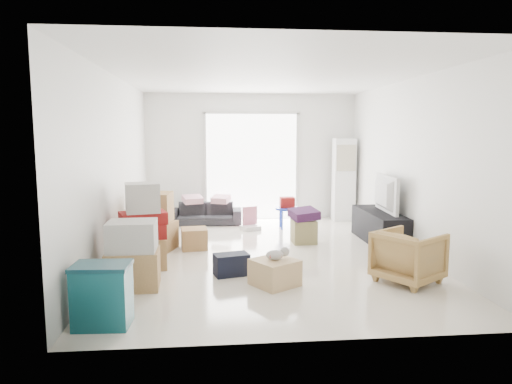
{
  "coord_description": "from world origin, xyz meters",
  "views": [
    {
      "loc": [
        -0.82,
        -6.83,
        1.85
      ],
      "look_at": [
        -0.16,
        0.2,
        0.95
      ],
      "focal_mm": 32.0,
      "sensor_mm": 36.0,
      "label": 1
    }
  ],
  "objects_px": {
    "ac_tower": "(344,180)",
    "sofa": "(205,210)",
    "storage_bins": "(102,295)",
    "wood_crate": "(275,272)",
    "television": "(380,207)",
    "ottoman": "(304,231)",
    "tv_console": "(379,227)",
    "armchair": "(409,254)",
    "kids_table": "(287,206)"
  },
  "relations": [
    {
      "from": "ac_tower",
      "to": "sofa",
      "type": "xyz_separation_m",
      "value": [
        -2.95,
        -0.15,
        -0.58
      ]
    },
    {
      "from": "ac_tower",
      "to": "storage_bins",
      "type": "relative_size",
      "value": 2.83
    },
    {
      "from": "ac_tower",
      "to": "sofa",
      "type": "height_order",
      "value": "ac_tower"
    },
    {
      "from": "wood_crate",
      "to": "television",
      "type": "bearing_deg",
      "value": 44.67
    },
    {
      "from": "ottoman",
      "to": "wood_crate",
      "type": "bearing_deg",
      "value": -110.22
    },
    {
      "from": "tv_console",
      "to": "television",
      "type": "bearing_deg",
      "value": 0.0
    },
    {
      "from": "ac_tower",
      "to": "storage_bins",
      "type": "xyz_separation_m",
      "value": [
        -3.85,
        -5.14,
        -0.56
      ]
    },
    {
      "from": "television",
      "to": "storage_bins",
      "type": "distance_m",
      "value": 4.99
    },
    {
      "from": "tv_console",
      "to": "armchair",
      "type": "bearing_deg",
      "value": -100.95
    },
    {
      "from": "tv_console",
      "to": "ottoman",
      "type": "distance_m",
      "value": 1.3
    },
    {
      "from": "ottoman",
      "to": "wood_crate",
      "type": "height_order",
      "value": "ottoman"
    },
    {
      "from": "sofa",
      "to": "ac_tower",
      "type": "bearing_deg",
      "value": 5.57
    },
    {
      "from": "kids_table",
      "to": "television",
      "type": "bearing_deg",
      "value": -43.12
    },
    {
      "from": "sofa",
      "to": "ottoman",
      "type": "xyz_separation_m",
      "value": [
        1.7,
        -1.82,
        -0.09
      ]
    },
    {
      "from": "armchair",
      "to": "ottoman",
      "type": "distance_m",
      "value": 2.35
    },
    {
      "from": "tv_console",
      "to": "wood_crate",
      "type": "relative_size",
      "value": 3.32
    },
    {
      "from": "armchair",
      "to": "ottoman",
      "type": "height_order",
      "value": "armchair"
    },
    {
      "from": "kids_table",
      "to": "ac_tower",
      "type": "bearing_deg",
      "value": 28.85
    },
    {
      "from": "storage_bins",
      "to": "wood_crate",
      "type": "distance_m",
      "value": 2.1
    },
    {
      "from": "storage_bins",
      "to": "kids_table",
      "type": "distance_m",
      "value": 5.07
    },
    {
      "from": "tv_console",
      "to": "television",
      "type": "relative_size",
      "value": 1.48
    },
    {
      "from": "ac_tower",
      "to": "ottoman",
      "type": "distance_m",
      "value": 2.43
    },
    {
      "from": "tv_console",
      "to": "sofa",
      "type": "bearing_deg",
      "value": 147.83
    },
    {
      "from": "television",
      "to": "ottoman",
      "type": "bearing_deg",
      "value": 90.05
    },
    {
      "from": "television",
      "to": "armchair",
      "type": "xyz_separation_m",
      "value": [
        -0.41,
        -2.1,
        -0.24
      ]
    },
    {
      "from": "ac_tower",
      "to": "storage_bins",
      "type": "bearing_deg",
      "value": -126.83
    },
    {
      "from": "ac_tower",
      "to": "wood_crate",
      "type": "relative_size",
      "value": 3.64
    },
    {
      "from": "ac_tower",
      "to": "armchair",
      "type": "relative_size",
      "value": 2.43
    },
    {
      "from": "tv_console",
      "to": "ottoman",
      "type": "bearing_deg",
      "value": 176.85
    },
    {
      "from": "tv_console",
      "to": "television",
      "type": "distance_m",
      "value": 0.34
    },
    {
      "from": "armchair",
      "to": "storage_bins",
      "type": "bearing_deg",
      "value": 72.37
    },
    {
      "from": "television",
      "to": "sofa",
      "type": "height_order",
      "value": "television"
    },
    {
      "from": "television",
      "to": "ottoman",
      "type": "height_order",
      "value": "television"
    },
    {
      "from": "armchair",
      "to": "storage_bins",
      "type": "height_order",
      "value": "armchair"
    },
    {
      "from": "storage_bins",
      "to": "television",
      "type": "bearing_deg",
      "value": 38.51
    },
    {
      "from": "storage_bins",
      "to": "ottoman",
      "type": "distance_m",
      "value": 4.1
    },
    {
      "from": "tv_console",
      "to": "kids_table",
      "type": "relative_size",
      "value": 2.59
    },
    {
      "from": "television",
      "to": "wood_crate",
      "type": "distance_m",
      "value": 2.97
    },
    {
      "from": "ac_tower",
      "to": "kids_table",
      "type": "relative_size",
      "value": 2.84
    },
    {
      "from": "ac_tower",
      "to": "tv_console",
      "type": "height_order",
      "value": "ac_tower"
    },
    {
      "from": "ac_tower",
      "to": "television",
      "type": "distance_m",
      "value": 2.06
    },
    {
      "from": "tv_console",
      "to": "wood_crate",
      "type": "height_order",
      "value": "tv_console"
    },
    {
      "from": "armchair",
      "to": "ottoman",
      "type": "xyz_separation_m",
      "value": [
        -0.89,
        2.17,
        -0.16
      ]
    },
    {
      "from": "sofa",
      "to": "ottoman",
      "type": "relative_size",
      "value": 3.78
    },
    {
      "from": "tv_console",
      "to": "ottoman",
      "type": "relative_size",
      "value": 4.06
    },
    {
      "from": "tv_console",
      "to": "storage_bins",
      "type": "height_order",
      "value": "storage_bins"
    },
    {
      "from": "television",
      "to": "kids_table",
      "type": "bearing_deg",
      "value": 50.08
    },
    {
      "from": "ac_tower",
      "to": "ottoman",
      "type": "height_order",
      "value": "ac_tower"
    },
    {
      "from": "sofa",
      "to": "wood_crate",
      "type": "xyz_separation_m",
      "value": [
        0.91,
        -3.95,
        -0.13
      ]
    },
    {
      "from": "kids_table",
      "to": "storage_bins",
      "type": "bearing_deg",
      "value": -119.7
    }
  ]
}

